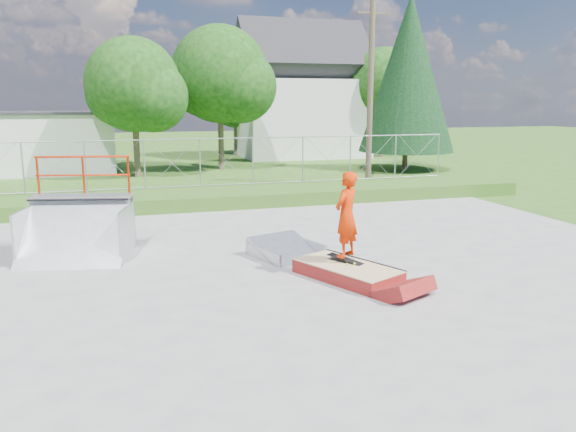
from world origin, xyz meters
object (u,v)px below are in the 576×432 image
at_px(grind_box, 347,272).
at_px(skater, 346,218).
at_px(flat_bank_ramp, 287,249).
at_px(quarter_pipe, 74,211).

distance_m(grind_box, skater, 1.12).
bearing_deg(flat_bank_ramp, skater, -85.55).
xyz_separation_m(grind_box, skater, (0.05, 0.21, 1.10)).
distance_m(grind_box, quarter_pipe, 6.39).
relative_size(grind_box, quarter_pipe, 1.06).
xyz_separation_m(quarter_pipe, skater, (5.47, -3.03, 0.10)).
bearing_deg(skater, flat_bank_ramp, -104.52).
bearing_deg(grind_box, quarter_pipe, 124.54).
xyz_separation_m(grind_box, flat_bank_ramp, (-0.70, 1.97, 0.05)).
distance_m(quarter_pipe, flat_bank_ramp, 4.97).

